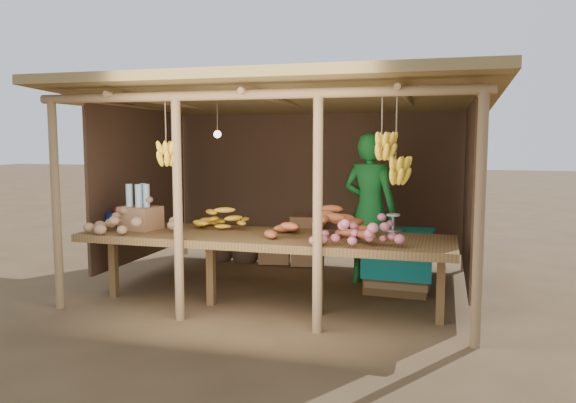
# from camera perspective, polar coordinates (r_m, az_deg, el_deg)

# --- Properties ---
(ground) EXTENTS (60.00, 60.00, 0.00)m
(ground) POSITION_cam_1_polar(r_m,az_deg,el_deg) (6.93, 0.00, -8.66)
(ground) COLOR brown
(ground) RESTS_ON ground
(stall_structure) EXTENTS (4.70, 3.50, 2.43)m
(stall_structure) POSITION_cam_1_polar(r_m,az_deg,el_deg) (6.61, 0.21, 7.32)
(stall_structure) COLOR #95724C
(stall_structure) RESTS_ON ground
(counter) EXTENTS (3.90, 1.05, 0.80)m
(counter) POSITION_cam_1_polar(r_m,az_deg,el_deg) (5.88, -2.50, -3.98)
(counter) COLOR brown
(counter) RESTS_ON ground
(potato_heap) EXTENTS (1.19, 0.97, 0.37)m
(potato_heap) POSITION_cam_1_polar(r_m,az_deg,el_deg) (6.16, -15.03, -1.41)
(potato_heap) COLOR #936D4B
(potato_heap) RESTS_ON counter
(sweet_potato_heap) EXTENTS (1.23, 1.02, 0.36)m
(sweet_potato_heap) POSITION_cam_1_polar(r_m,az_deg,el_deg) (5.66, 3.79, -1.91)
(sweet_potato_heap) COLOR #AA522B
(sweet_potato_heap) RESTS_ON counter
(onion_heap) EXTENTS (1.03, 0.77, 0.36)m
(onion_heap) POSITION_cam_1_polar(r_m,az_deg,el_deg) (5.32, 7.49, -2.46)
(onion_heap) COLOR #BB5B6C
(onion_heap) RESTS_ON counter
(banana_pile) EXTENTS (0.64, 0.40, 0.35)m
(banana_pile) POSITION_cam_1_polar(r_m,az_deg,el_deg) (6.31, -6.37, -1.15)
(banana_pile) COLOR yellow
(banana_pile) RESTS_ON counter
(tomato_basin) EXTENTS (0.36, 0.36, 0.19)m
(tomato_basin) POSITION_cam_1_polar(r_m,az_deg,el_deg) (6.99, -16.56, -1.47)
(tomato_basin) COLOR navy
(tomato_basin) RESTS_ON counter
(bottle_box) EXTENTS (0.46, 0.39, 0.51)m
(bottle_box) POSITION_cam_1_polar(r_m,az_deg,el_deg) (6.42, -14.76, -1.01)
(bottle_box) COLOR #906240
(bottle_box) RESTS_ON counter
(vendor) EXTENTS (0.78, 0.62, 1.88)m
(vendor) POSITION_cam_1_polar(r_m,az_deg,el_deg) (6.98, 8.30, -0.78)
(vendor) COLOR #176B28
(vendor) RESTS_ON ground
(tarp_crate) EXTENTS (0.83, 0.72, 0.95)m
(tarp_crate) POSITION_cam_1_polar(r_m,az_deg,el_deg) (6.78, 11.09, -5.74)
(tarp_crate) COLOR brown
(tarp_crate) RESTS_ON ground
(carton_stack) EXTENTS (0.98, 0.43, 0.70)m
(carton_stack) POSITION_cam_1_polar(r_m,az_deg,el_deg) (8.05, 0.81, -4.31)
(carton_stack) COLOR #906240
(carton_stack) RESTS_ON ground
(burlap_sacks) EXTENTS (0.85, 0.45, 0.60)m
(burlap_sacks) POSITION_cam_1_polar(r_m,az_deg,el_deg) (8.35, -5.65, -4.28)
(burlap_sacks) COLOR #4D3424
(burlap_sacks) RESTS_ON ground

